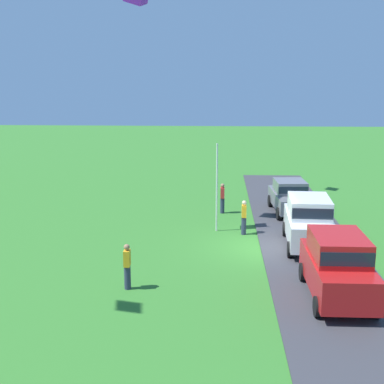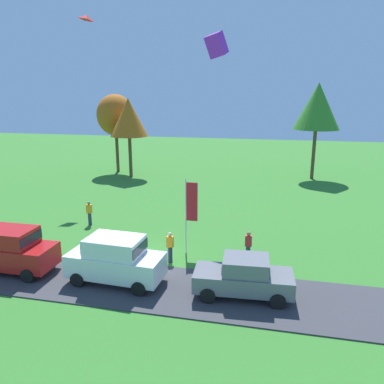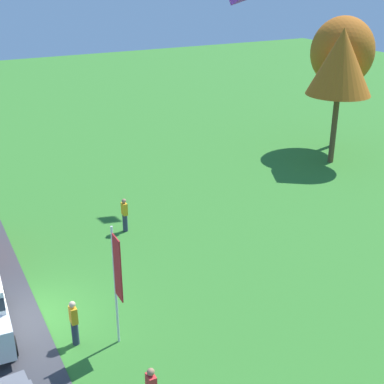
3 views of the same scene
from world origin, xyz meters
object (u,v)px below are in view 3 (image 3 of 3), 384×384
(person_watching_sky, at_px, (125,215))
(tree_lone_near, at_px, (342,52))
(flag_banner, at_px, (117,275))
(person_on_lawn, at_px, (74,322))
(tree_right_of_center, at_px, (341,62))

(person_watching_sky, bearing_deg, tree_lone_near, 107.41)
(tree_lone_near, bearing_deg, person_watching_sky, -72.59)
(person_watching_sky, distance_m, tree_lone_near, 19.65)
(person_watching_sky, height_order, flag_banner, flag_banner)
(person_on_lawn, bearing_deg, flag_banner, 59.38)
(person_watching_sky, xyz_separation_m, tree_lone_near, (-5.63, 17.95, 5.68))
(flag_banner, bearing_deg, person_on_lawn, -120.62)
(person_on_lawn, distance_m, tree_right_of_center, 23.17)
(person_watching_sky, relative_size, tree_lone_near, 0.19)
(person_on_lawn, height_order, tree_lone_near, tree_lone_near)
(person_watching_sky, distance_m, flag_banner, 8.74)
(person_on_lawn, xyz_separation_m, person_watching_sky, (-7.11, 4.54, 0.00))
(person_on_lawn, height_order, person_watching_sky, same)
(tree_right_of_center, bearing_deg, tree_lone_near, 136.85)
(person_on_lawn, distance_m, flag_banner, 2.48)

